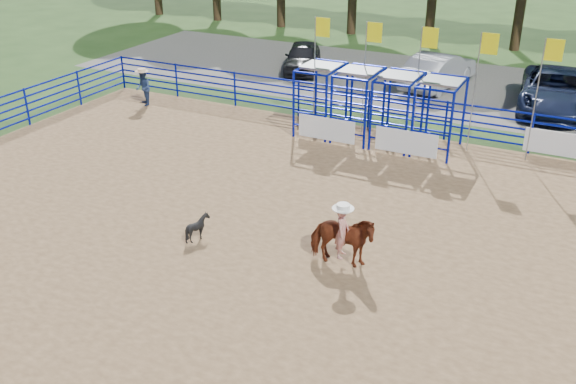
% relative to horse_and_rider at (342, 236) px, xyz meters
% --- Properties ---
extents(ground, '(120.00, 120.00, 0.00)m').
position_rel_horse_and_rider_xyz_m(ground, '(0.11, -0.22, -0.85)').
color(ground, '#325120').
rests_on(ground, ground).
extents(arena_dirt, '(30.00, 20.00, 0.02)m').
position_rel_horse_and_rider_xyz_m(arena_dirt, '(0.11, -0.22, -0.84)').
color(arena_dirt, olive).
rests_on(arena_dirt, ground).
extents(gravel_strip, '(40.00, 10.00, 0.01)m').
position_rel_horse_and_rider_xyz_m(gravel_strip, '(0.11, 16.78, -0.84)').
color(gravel_strip, '#65635A').
rests_on(gravel_strip, ground).
extents(horse_and_rider, '(1.77, 0.99, 2.36)m').
position_rel_horse_and_rider_xyz_m(horse_and_rider, '(0.00, 0.00, 0.00)').
color(horse_and_rider, maroon).
rests_on(horse_and_rider, arena_dirt).
extents(calf, '(0.84, 0.82, 0.71)m').
position_rel_horse_and_rider_xyz_m(calf, '(-3.89, -0.52, -0.47)').
color(calf, black).
rests_on(calf, arena_dirt).
extents(spectator_cowboy, '(0.93, 0.91, 1.56)m').
position_rel_horse_and_rider_xyz_m(spectator_cowboy, '(-12.42, 8.13, -0.03)').
color(spectator_cowboy, navy).
rests_on(spectator_cowboy, arena_dirt).
extents(car_a, '(3.00, 4.47, 1.41)m').
position_rel_horse_and_rider_xyz_m(car_a, '(-8.79, 16.26, -0.13)').
color(car_a, black).
rests_on(car_a, gravel_strip).
extents(car_b, '(2.60, 5.15, 1.62)m').
position_rel_horse_and_rider_xyz_m(car_b, '(-1.91, 16.47, -0.03)').
color(car_b, gray).
rests_on(car_b, gravel_strip).
extents(car_c, '(3.26, 6.18, 1.66)m').
position_rel_horse_and_rider_xyz_m(car_c, '(3.29, 15.34, -0.01)').
color(car_c, '#161E37').
rests_on(car_c, gravel_strip).
extents(perimeter_fence, '(30.10, 20.10, 1.50)m').
position_rel_horse_and_rider_xyz_m(perimeter_fence, '(0.11, -0.22, -0.10)').
color(perimeter_fence, '#061296').
rests_on(perimeter_fence, ground).
extents(chute_assembly, '(19.32, 2.41, 4.20)m').
position_rel_horse_and_rider_xyz_m(chute_assembly, '(-1.79, 8.61, 0.41)').
color(chute_assembly, '#061296').
rests_on(chute_assembly, ground).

